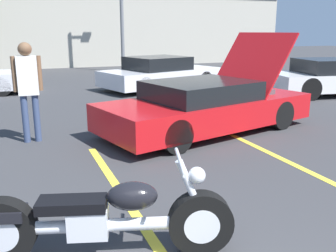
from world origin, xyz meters
TOP-DOWN VIEW (x-y plane):
  - parking_stripe_middle at (0.36, 2.72)m, footprint 0.12×5.15m
  - parking_stripe_back at (3.17, 2.72)m, footprint 0.12×5.15m
  - far_building at (0.00, 22.75)m, footprint 32.00×4.20m
  - motorcycle at (-0.15, 1.99)m, footprint 2.35×0.99m
  - show_car_hood_open at (2.85, 5.64)m, footprint 4.83×2.85m
  - parked_car_mid_right_row at (4.04, 11.53)m, footprint 4.69×3.06m
  - parked_car_right_row at (8.74, 8.23)m, footprint 4.34×2.57m
  - spectator_by_show_car at (-0.58, 6.19)m, footprint 0.52×0.24m

SIDE VIEW (x-z plane):
  - parking_stripe_middle at x=0.36m, z-range 0.00..0.01m
  - parking_stripe_back at x=3.17m, z-range 0.00..0.01m
  - motorcycle at x=-0.15m, z-range -0.09..0.85m
  - show_car_hood_open at x=2.85m, z-range -0.47..1.54m
  - parked_car_mid_right_row at x=4.04m, z-range -0.03..1.12m
  - parked_car_right_row at x=8.74m, z-range -0.02..1.14m
  - spectator_by_show_car at x=-0.58m, z-range 0.19..2.04m
  - far_building at x=0.00m, z-range 0.14..4.54m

